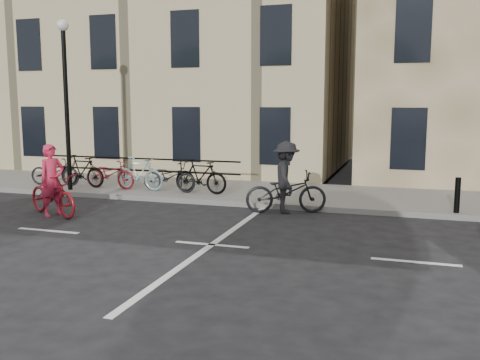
% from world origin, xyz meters
% --- Properties ---
extents(ground, '(120.00, 120.00, 0.00)m').
position_xyz_m(ground, '(0.00, 0.00, 0.00)').
color(ground, black).
rests_on(ground, ground).
extents(sidewalk, '(46.00, 4.00, 0.15)m').
position_xyz_m(sidewalk, '(-4.00, 6.00, 0.07)').
color(sidewalk, slate).
rests_on(sidewalk, ground).
extents(building_west, '(20.00, 10.00, 10.00)m').
position_xyz_m(building_west, '(-9.00, 13.00, 5.15)').
color(building_west, tan).
rests_on(building_west, sidewalk).
extents(lamp_post, '(0.36, 0.36, 5.28)m').
position_xyz_m(lamp_post, '(-6.50, 4.40, 3.49)').
color(lamp_post, black).
rests_on(lamp_post, sidewalk).
extents(bollard_east, '(0.14, 0.14, 0.90)m').
position_xyz_m(bollard_east, '(5.00, 4.25, 0.60)').
color(bollard_east, black).
rests_on(bollard_east, sidewalk).
extents(parked_bikes, '(7.25, 1.23, 1.05)m').
position_xyz_m(parked_bikes, '(-4.92, 5.04, 0.65)').
color(parked_bikes, black).
rests_on(parked_bikes, sidewalk).
extents(cyclist_pink, '(2.20, 1.50, 1.85)m').
position_xyz_m(cyclist_pink, '(-4.96, 1.49, 0.64)').
color(cyclist_pink, maroon).
rests_on(cyclist_pink, ground).
extents(cyclist_dark, '(2.26, 1.43, 1.90)m').
position_xyz_m(cyclist_dark, '(0.73, 3.65, 0.75)').
color(cyclist_dark, black).
rests_on(cyclist_dark, ground).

